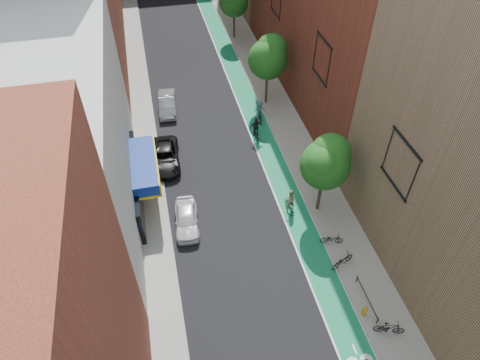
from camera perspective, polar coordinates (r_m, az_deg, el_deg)
ground at (r=25.37m, az=5.88°, el=-22.79°), size 160.00×160.00×0.00m
bike_lane at (r=42.91m, az=0.61°, el=11.38°), size 2.00×68.00×0.01m
sidewalk_left at (r=42.04m, az=-12.95°, el=9.52°), size 2.00×68.00×0.15m
sidewalk_right at (r=43.44m, az=3.89°, el=11.84°), size 3.00×68.00×0.15m
building_left_white at (r=29.50m, az=-22.95°, el=4.40°), size 8.00×20.00×12.00m
tree_near at (r=28.52m, az=11.43°, el=2.42°), size 3.40×3.36×6.42m
tree_mid at (r=39.17m, az=3.81°, el=16.13°), size 3.55×3.53×6.74m
tree_far at (r=51.67m, az=-0.78°, el=22.91°), size 3.30×3.25×6.21m
parked_car_white at (r=29.99m, az=-7.15°, el=-5.14°), size 1.91×4.08×1.35m
parked_car_black at (r=34.91m, az=-9.97°, el=3.10°), size 2.57×5.04×1.36m
parked_car_silver at (r=40.84m, az=-9.67°, el=10.01°), size 1.84×4.40×1.42m
cyclist_lane_near at (r=30.82m, az=6.64°, el=-2.98°), size 0.81×1.68×1.92m
cyclist_lane_mid at (r=36.72m, az=2.18°, el=6.50°), size 1.07×1.82×2.18m
cyclist_lane_far at (r=38.96m, az=2.63°, el=9.05°), size 1.09×1.61×1.92m
parked_bike_near at (r=28.44m, az=13.51°, el=-10.41°), size 1.88×1.23×0.94m
parked_bike_mid at (r=26.63m, az=19.30°, el=-18.14°), size 1.81×1.04×1.05m
parked_bike_far at (r=29.43m, az=12.12°, el=-7.71°), size 1.62×0.89×0.81m
fire_hydrant at (r=26.89m, az=16.27°, el=-16.40°), size 0.27×0.27×0.77m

